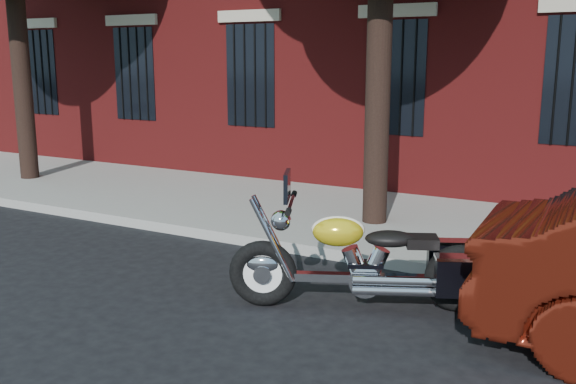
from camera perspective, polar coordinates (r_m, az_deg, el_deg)
The scene contains 4 objects.
ground at distance 7.48m, azimuth -4.13°, elevation -8.17°, with size 120.00×120.00×0.00m, color black.
curb at distance 8.59m, azimuth 0.85°, elevation -4.94°, with size 40.00×0.16×0.15m, color gray.
sidewalk at distance 10.23m, azimuth 5.77°, elevation -2.24°, with size 40.00×3.60×0.15m, color gray.
motorcycle at distance 6.65m, azimuth 7.68°, elevation -6.42°, with size 2.76×1.51×1.43m.
Camera 1 is at (3.83, -5.90, 2.56)m, focal length 40.00 mm.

